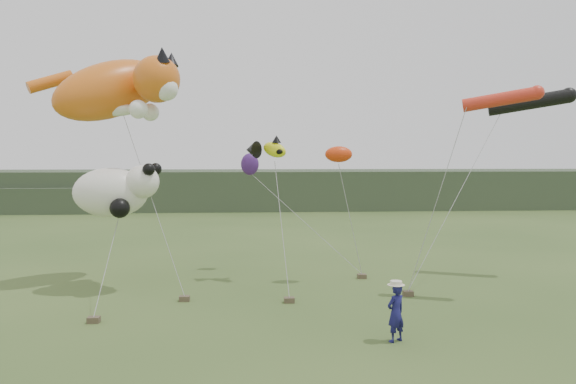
# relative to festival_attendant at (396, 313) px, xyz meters

# --- Properties ---
(ground) EXTENTS (120.00, 120.00, 0.00)m
(ground) POSITION_rel_festival_attendant_xyz_m (-1.95, 0.01, -0.88)
(ground) COLOR #385123
(ground) RESTS_ON ground
(headland) EXTENTS (90.00, 13.00, 4.00)m
(headland) POSITION_rel_festival_attendant_xyz_m (-5.06, 44.70, 1.04)
(headland) COLOR #2D3D28
(headland) RESTS_ON ground
(festival_attendant) EXTENTS (0.77, 0.69, 1.76)m
(festival_attendant) POSITION_rel_festival_attendant_xyz_m (0.00, 0.00, 0.00)
(festival_attendant) COLOR #171656
(festival_attendant) RESTS_ON ground
(sandbag_anchors) EXTENTS (11.88, 6.46, 0.20)m
(sandbag_anchors) POSITION_rel_festival_attendant_xyz_m (-3.34, 5.30, -0.78)
(sandbag_anchors) COLOR brown
(sandbag_anchors) RESTS_ON ground
(cat_kite) EXTENTS (7.05, 5.42, 3.99)m
(cat_kite) POSITION_rel_festival_attendant_xyz_m (-9.95, 8.71, 7.61)
(cat_kite) COLOR orange
(cat_kite) RESTS_ON ground
(fish_kite) EXTENTS (2.18, 1.41, 1.11)m
(fish_kite) POSITION_rel_festival_attendant_xyz_m (-3.63, 8.73, 4.99)
(fish_kite) COLOR yellow
(fish_kite) RESTS_ON ground
(tube_kites) EXTENTS (6.60, 5.83, 1.40)m
(tube_kites) POSITION_rel_festival_attendant_xyz_m (7.79, 7.72, 7.12)
(tube_kites) COLOR black
(tube_kites) RESTS_ON ground
(panda_kite) EXTENTS (3.59, 2.32, 2.23)m
(panda_kite) POSITION_rel_festival_attendant_xyz_m (-9.84, 7.11, 3.24)
(panda_kite) COLOR white
(panda_kite) RESTS_ON ground
(misc_kites) EXTENTS (4.92, 3.72, 1.36)m
(misc_kites) POSITION_rel_festival_attendant_xyz_m (-2.35, 9.58, 4.53)
(misc_kites) COLOR red
(misc_kites) RESTS_ON ground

